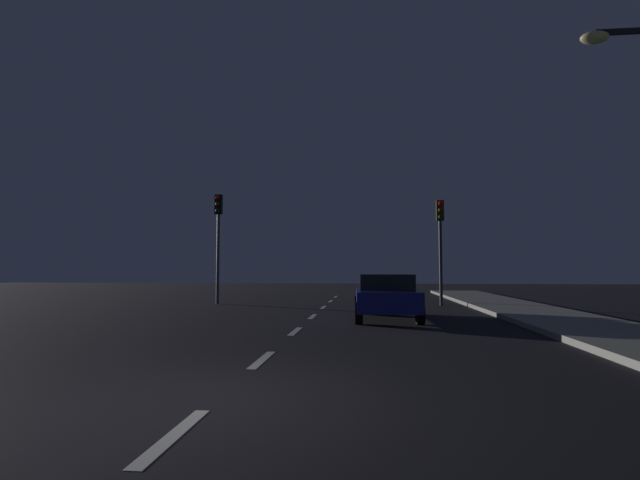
{
  "coord_description": "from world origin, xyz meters",
  "views": [
    {
      "loc": [
        1.84,
        -5.65,
        1.57
      ],
      "look_at": [
        -0.18,
        14.46,
        2.81
      ],
      "focal_mm": 26.79,
      "sensor_mm": 36.0,
      "label": 1
    }
  ],
  "objects": [
    {
      "name": "lane_stripe_second",
      "position": [
        0.0,
        2.6,
        0.0
      ],
      "size": [
        0.16,
        1.6,
        0.01
      ],
      "primitive_type": "cube",
      "color": "silver",
      "rests_on": "ground_plane"
    },
    {
      "name": "ground_plane",
      "position": [
        0.0,
        7.0,
        0.0
      ],
      "size": [
        80.0,
        80.0,
        0.0
      ],
      "primitive_type": "plane",
      "color": "black"
    },
    {
      "name": "lane_stripe_third",
      "position": [
        0.0,
        6.4,
        0.0
      ],
      "size": [
        0.16,
        1.6,
        0.01
      ],
      "primitive_type": "cube",
      "color": "silver",
      "rests_on": "ground_plane"
    },
    {
      "name": "car_stopped_ahead",
      "position": [
        2.39,
        9.7,
        0.73
      ],
      "size": [
        2.06,
        4.37,
        1.42
      ],
      "color": "navy",
      "rests_on": "ground_plane"
    },
    {
      "name": "lane_stripe_fifth",
      "position": [
        0.0,
        14.0,
        0.0
      ],
      "size": [
        0.16,
        1.6,
        0.01
      ],
      "primitive_type": "cube",
      "color": "silver",
      "rests_on": "ground_plane"
    },
    {
      "name": "traffic_signal_left",
      "position": [
        -4.99,
        15.55,
        3.5
      ],
      "size": [
        0.32,
        0.38,
        5.0
      ],
      "color": "#4C4C51",
      "rests_on": "ground_plane"
    },
    {
      "name": "sidewalk_curb_right",
      "position": [
        7.5,
        7.0,
        0.07
      ],
      "size": [
        3.0,
        40.0,
        0.15
      ],
      "primitive_type": "cube",
      "color": "gray",
      "rests_on": "ground_plane"
    },
    {
      "name": "lane_stripe_fourth",
      "position": [
        0.0,
        10.2,
        0.0
      ],
      "size": [
        0.16,
        1.6,
        0.01
      ],
      "primitive_type": "cube",
      "color": "silver",
      "rests_on": "ground_plane"
    },
    {
      "name": "lane_stripe_nearest",
      "position": [
        0.0,
        -1.2,
        0.0
      ],
      "size": [
        0.16,
        1.6,
        0.01
      ],
      "primitive_type": "cube",
      "color": "silver",
      "rests_on": "ground_plane"
    },
    {
      "name": "lane_stripe_sixth",
      "position": [
        0.0,
        17.8,
        0.0
      ],
      "size": [
        0.16,
        1.6,
        0.01
      ],
      "primitive_type": "cube",
      "color": "silver",
      "rests_on": "ground_plane"
    },
    {
      "name": "traffic_signal_right",
      "position": [
        5.0,
        15.55,
        3.23
      ],
      "size": [
        0.32,
        0.38,
        4.59
      ],
      "color": "#2D2D30",
      "rests_on": "ground_plane"
    },
    {
      "name": "lane_stripe_seventh",
      "position": [
        0.0,
        21.6,
        0.0
      ],
      "size": [
        0.16,
        1.6,
        0.01
      ],
      "primitive_type": "cube",
      "color": "silver",
      "rests_on": "ground_plane"
    }
  ]
}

